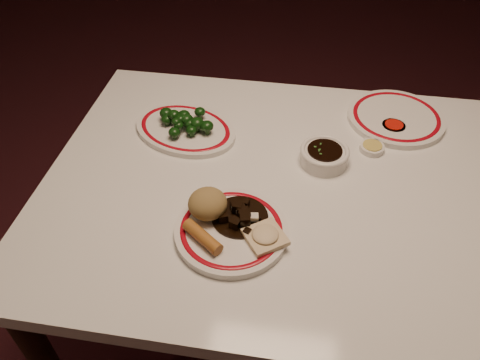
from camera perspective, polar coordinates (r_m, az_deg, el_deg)
name	(u,v)px	position (r m, az deg, el deg)	size (l,w,h in m)	color
ground	(273,336)	(1.75, 4.09, -18.40)	(7.00, 7.00, 0.00)	black
dining_table	(286,209)	(1.21, 5.61, -3.52)	(1.20, 0.90, 0.75)	white
main_plate	(231,231)	(1.02, -1.07, -6.18)	(0.25, 0.25, 0.02)	silver
rice_mound	(208,204)	(1.03, -3.97, -2.89)	(0.09, 0.09, 0.06)	olive
spring_roll	(203,237)	(0.99, -4.59, -6.92)	(0.03, 0.03, 0.10)	#AC6C2A
fried_wonton	(265,236)	(0.99, 3.09, -6.82)	(0.11, 0.11, 0.02)	beige
stirfry_heap	(241,215)	(1.03, 0.09, -4.32)	(0.13, 0.13, 0.03)	black
broccoli_plate	(185,129)	(1.30, -6.69, 6.19)	(0.35, 0.33, 0.02)	silver
broccoli_pile	(184,120)	(1.28, -6.81, 7.27)	(0.16, 0.13, 0.05)	#23471C
soy_bowl	(324,156)	(1.20, 10.20, 2.87)	(0.12, 0.12, 0.04)	silver
sweet_sour_dish	(393,127)	(1.37, 18.20, 6.15)	(0.06, 0.06, 0.02)	silver
mustard_dish	(372,148)	(1.28, 15.79, 3.81)	(0.06, 0.06, 0.02)	silver
far_plate	(396,118)	(1.41, 18.47, 7.23)	(0.29, 0.29, 0.02)	silver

